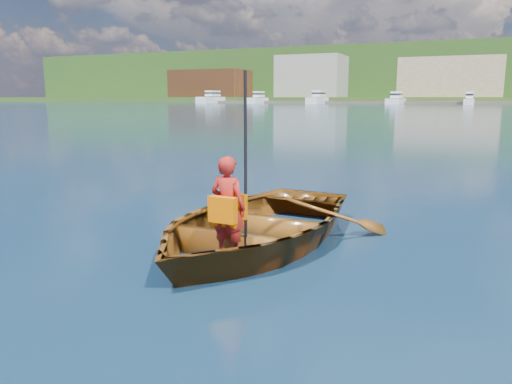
# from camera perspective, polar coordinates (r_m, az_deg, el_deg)

# --- Properties ---
(ground) EXTENTS (600.00, 600.00, 0.00)m
(ground) POSITION_cam_1_polar(r_m,az_deg,el_deg) (6.41, -10.78, -7.19)
(ground) COLOR #11283A
(ground) RESTS_ON ground
(rowboat) EXTENTS (3.29, 4.40, 0.87)m
(rowboat) POSITION_cam_1_polar(r_m,az_deg,el_deg) (6.71, -0.29, -3.67)
(rowboat) COLOR brown
(rowboat) RESTS_ON ground
(child_paddler) EXTENTS (0.46, 0.35, 2.15)m
(child_paddler) POSITION_cam_1_polar(r_m,az_deg,el_deg) (5.77, -3.19, -1.75)
(child_paddler) COLOR #A81E17
(child_paddler) RESTS_ON ground
(shoreline) EXTENTS (400.00, 140.00, 22.00)m
(shoreline) POSITION_cam_1_polar(r_m,az_deg,el_deg) (241.79, 23.37, 11.90)
(shoreline) COLOR #335627
(shoreline) RESTS_ON ground
(dock) EXTENTS (160.05, 8.00, 0.80)m
(dock) POSITION_cam_1_polar(r_m,az_deg,el_deg) (153.25, 20.78, 9.50)
(dock) COLOR brown
(dock) RESTS_ON ground
(waterfront_buildings) EXTENTS (202.00, 16.00, 14.00)m
(waterfront_buildings) POSITION_cam_1_polar(r_m,az_deg,el_deg) (170.47, 20.36, 12.06)
(waterfront_buildings) COLOR maroon
(waterfront_buildings) RESTS_ON ground
(marina_yachts) EXTENTS (140.74, 13.84, 4.39)m
(marina_yachts) POSITION_cam_1_polar(r_m,az_deg,el_deg) (150.36, 14.48, 10.22)
(marina_yachts) COLOR white
(marina_yachts) RESTS_ON ground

